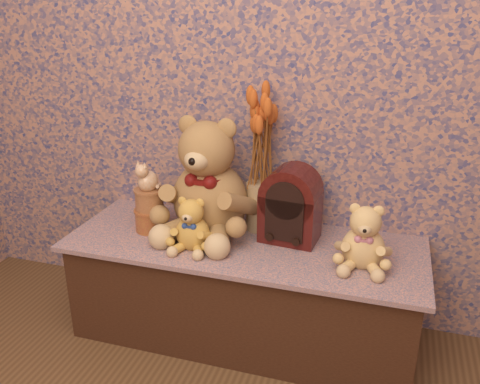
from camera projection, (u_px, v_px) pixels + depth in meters
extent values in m
cube|color=#3B4379|center=(263.00, 24.00, 2.01)|extent=(3.00, 0.10, 2.60)
cube|color=#3D557D|center=(243.00, 289.00, 2.16)|extent=(1.48, 0.56, 0.45)
cylinder|color=tan|center=(261.00, 206.00, 2.16)|extent=(0.16, 0.16, 0.21)
cylinder|color=#B28134|center=(151.00, 220.00, 2.16)|extent=(0.17, 0.17, 0.10)
cylinder|color=tan|center=(149.00, 200.00, 2.13)|extent=(0.13, 0.13, 0.09)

